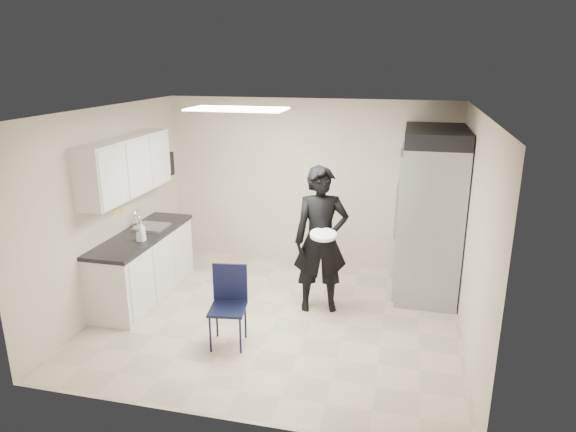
% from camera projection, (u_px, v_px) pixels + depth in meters
% --- Properties ---
extents(floor, '(4.50, 4.50, 0.00)m').
position_uv_depth(floor, '(278.00, 317.00, 6.55)').
color(floor, '#B7A790').
rests_on(floor, ground).
extents(ceiling, '(4.50, 4.50, 0.00)m').
position_uv_depth(ceiling, '(276.00, 111.00, 5.79)').
color(ceiling, white).
rests_on(ceiling, back_wall).
extents(back_wall, '(4.50, 0.00, 4.50)m').
position_uv_depth(back_wall, '(309.00, 183.00, 8.03)').
color(back_wall, beige).
rests_on(back_wall, floor).
extents(left_wall, '(0.00, 4.00, 4.00)m').
position_uv_depth(left_wall, '(110.00, 208.00, 6.67)').
color(left_wall, beige).
rests_on(left_wall, floor).
extents(right_wall, '(0.00, 4.00, 4.00)m').
position_uv_depth(right_wall, '(474.00, 234.00, 5.68)').
color(right_wall, beige).
rests_on(right_wall, floor).
extents(ceiling_panel, '(1.20, 0.60, 0.02)m').
position_uv_depth(ceiling_panel, '(237.00, 109.00, 6.30)').
color(ceiling_panel, white).
rests_on(ceiling_panel, ceiling).
extents(lower_counter, '(0.60, 1.90, 0.86)m').
position_uv_depth(lower_counter, '(144.00, 266.00, 7.04)').
color(lower_counter, silver).
rests_on(lower_counter, floor).
extents(countertop, '(0.64, 1.95, 0.05)m').
position_uv_depth(countertop, '(141.00, 235.00, 6.91)').
color(countertop, black).
rests_on(countertop, lower_counter).
extents(sink, '(0.42, 0.40, 0.14)m').
position_uv_depth(sink, '(151.00, 231.00, 7.14)').
color(sink, gray).
rests_on(sink, countertop).
extents(faucet, '(0.02, 0.02, 0.24)m').
position_uv_depth(faucet, '(137.00, 219.00, 7.14)').
color(faucet, silver).
rests_on(faucet, countertop).
extents(upper_cabinets, '(0.35, 1.80, 0.75)m').
position_uv_depth(upper_cabinets, '(126.00, 166.00, 6.66)').
color(upper_cabinets, silver).
rests_on(upper_cabinets, left_wall).
extents(towel_dispenser, '(0.22, 0.30, 0.35)m').
position_uv_depth(towel_dispenser, '(163.00, 165.00, 7.81)').
color(towel_dispenser, black).
rests_on(towel_dispenser, left_wall).
extents(notice_sticker_left, '(0.00, 0.12, 0.07)m').
position_uv_depth(notice_sticker_left, '(115.00, 212.00, 6.78)').
color(notice_sticker_left, yellow).
rests_on(notice_sticker_left, left_wall).
extents(notice_sticker_right, '(0.00, 0.12, 0.07)m').
position_uv_depth(notice_sticker_right, '(123.00, 211.00, 6.98)').
color(notice_sticker_right, yellow).
rests_on(notice_sticker_right, left_wall).
extents(commercial_fridge, '(0.80, 1.35, 2.10)m').
position_uv_depth(commercial_fridge, '(430.00, 220.00, 7.03)').
color(commercial_fridge, gray).
rests_on(commercial_fridge, floor).
extents(fridge_compressor, '(0.80, 1.35, 0.20)m').
position_uv_depth(fridge_compressor, '(437.00, 136.00, 6.69)').
color(fridge_compressor, black).
rests_on(fridge_compressor, commercial_fridge).
extents(folding_chair, '(0.45, 0.45, 0.90)m').
position_uv_depth(folding_chair, '(228.00, 309.00, 5.80)').
color(folding_chair, black).
rests_on(folding_chair, floor).
extents(man_tuxedo, '(0.80, 0.64, 1.91)m').
position_uv_depth(man_tuxedo, '(321.00, 240.00, 6.52)').
color(man_tuxedo, black).
rests_on(man_tuxedo, floor).
extents(bucket_lid, '(0.40, 0.40, 0.04)m').
position_uv_depth(bucket_lid, '(323.00, 235.00, 6.24)').
color(bucket_lid, silver).
rests_on(bucket_lid, man_tuxedo).
extents(soap_bottle_a, '(0.15, 0.15, 0.27)m').
position_uv_depth(soap_bottle_a, '(142.00, 231.00, 6.58)').
color(soap_bottle_a, white).
rests_on(soap_bottle_a, countertop).
extents(soap_bottle_b, '(0.09, 0.09, 0.19)m').
position_uv_depth(soap_bottle_b, '(141.00, 234.00, 6.59)').
color(soap_bottle_b, silver).
rests_on(soap_bottle_b, countertop).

